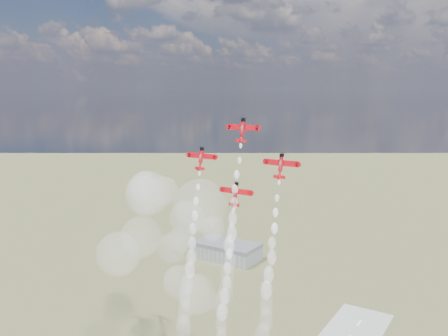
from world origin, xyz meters
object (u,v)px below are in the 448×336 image
Objects in this scene: hangar at (227,250)px; plane_left at (201,158)px; plane_slot at (235,193)px; plane_right at (281,165)px; plane_lead at (242,130)px.

plane_left is (92.53, -168.95, 102.02)m from hangar.
hangar is 222.12m from plane_slot.
plane_right is at bearing 8.06° from plane_slot.
plane_lead is 19.10m from plane_left.
plane_right is (31.30, 0.00, 0.00)m from plane_left.
plane_left reaches higher than hangar.
plane_right is at bearing -53.76° from hangar.
plane_lead is 19.10m from plane_right.
plane_left reaches higher than plane_slot.
plane_left is 1.00× the size of plane_right.
plane_left and plane_right have the same top height.
plane_slot is at bearing -171.94° from plane_right.
plane_slot is (-15.65, -2.22, -10.73)m from plane_right.
plane_slot is (0.00, -4.43, -21.46)m from plane_lead.
plane_left is at bearing -61.29° from hangar.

